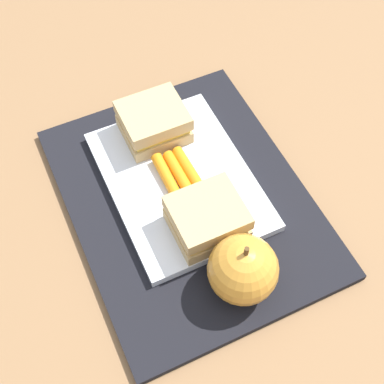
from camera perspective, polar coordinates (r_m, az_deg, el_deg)
ground_plane at (r=0.66m, az=-0.46°, el=-1.13°), size 2.40×2.40×0.00m
lunchbag_mat at (r=0.66m, az=-0.46°, el=-0.90°), size 0.36×0.28×0.01m
food_tray at (r=0.66m, az=-1.37°, el=1.26°), size 0.23×0.17×0.01m
sandwich_half_left at (r=0.69m, az=-4.13°, el=7.48°), size 0.07×0.08×0.04m
sandwich_half_right at (r=0.60m, az=1.63°, el=-2.84°), size 0.07×0.08×0.04m
carrot_sticks_bundle at (r=0.65m, az=-1.42°, el=1.82°), size 0.08×0.04×0.02m
apple at (r=0.57m, az=5.48°, el=-8.27°), size 0.08×0.08×0.09m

